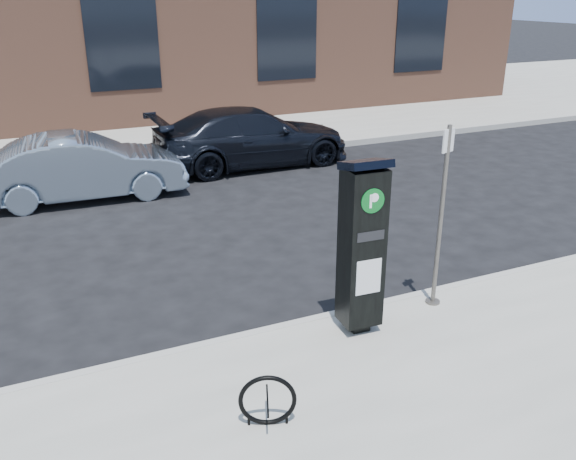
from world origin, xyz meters
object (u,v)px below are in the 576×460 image
parking_kiosk (362,245)px  car_silver (83,167)px  sign_pole (441,219)px  bike_rack (268,401)px  car_dark (251,137)px

parking_kiosk → car_silver: parking_kiosk is taller
car_silver → sign_pole: bearing=-150.0°
parking_kiosk → bike_rack: 2.17m
bike_rack → car_dark: (3.33, 8.92, 0.27)m
bike_rack → car_silver: bearing=115.4°
car_silver → car_dark: 4.04m
sign_pole → car_dark: (0.47, 7.63, -0.62)m
parking_kiosk → sign_pole: sign_pole is taller
car_silver → parking_kiosk: bearing=-159.2°
sign_pole → car_silver: 7.57m
bike_rack → sign_pole: bearing=45.5°
bike_rack → car_dark: car_dark is taller
sign_pole → bike_rack: sign_pole is taller
car_silver → car_dark: (3.93, 0.93, 0.04)m
sign_pole → car_dark: size_ratio=0.49×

